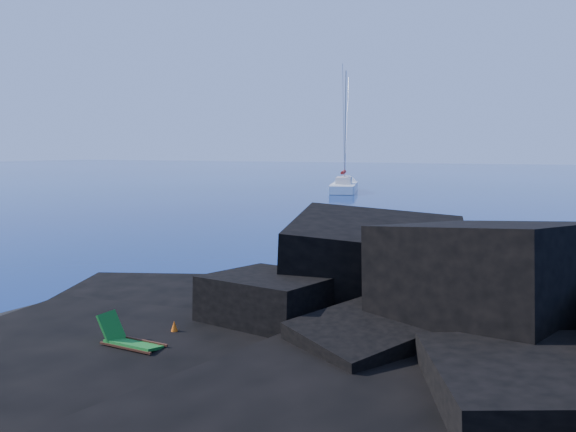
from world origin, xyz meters
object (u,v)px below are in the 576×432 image
Objects in this scene: sailboat at (344,192)px; deck_chair at (133,336)px; sunbather at (90,310)px; marker_cone at (174,331)px.

sailboat is 56.95m from deck_chair.
sunbather is (11.53, -52.92, 0.52)m from sailboat.
sailboat is 54.16m from sunbather.
sunbather is 3.64m from marker_cone.
sailboat is at bearing 105.71° from marker_cone.
sunbather is at bearing 168.20° from marker_cone.
sailboat reaches higher than deck_chair.
sailboat is at bearing 106.89° from deck_chair.
marker_cone is at bearing -1.41° from sunbather.
marker_cone is (3.56, -0.74, 0.10)m from sunbather.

